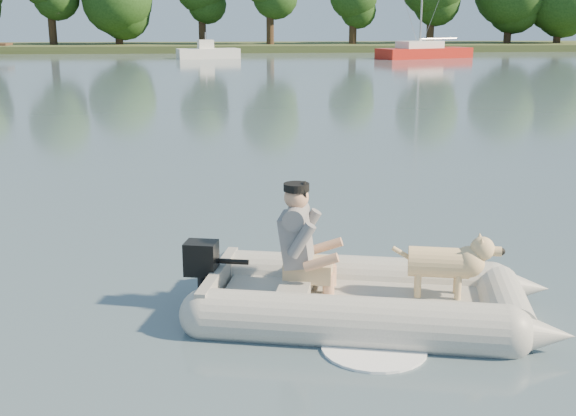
{
  "coord_description": "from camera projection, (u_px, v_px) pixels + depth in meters",
  "views": [
    {
      "loc": [
        -0.7,
        -6.61,
        2.94
      ],
      "look_at": [
        0.05,
        1.63,
        0.75
      ],
      "focal_mm": 45.0,
      "sensor_mm": 36.0,
      "label": 1
    }
  ],
  "objects": [
    {
      "name": "outboard_motor",
      "position": [
        202.0,
        278.0,
        7.49
      ],
      "size": [
        0.49,
        0.39,
        0.82
      ],
      "primitive_type": null,
      "rotation": [
        0.0,
        0.0,
        -0.23
      ],
      "color": "black",
      "rests_on": "dinghy"
    },
    {
      "name": "water",
      "position": [
        298.0,
        323.0,
        7.17
      ],
      "size": [
        160.0,
        160.0,
        0.0
      ],
      "primitive_type": "plane",
      "color": "slate",
      "rests_on": "ground"
    },
    {
      "name": "dinghy",
      "position": [
        370.0,
        258.0,
        7.17
      ],
      "size": [
        5.63,
        4.64,
        1.44
      ],
      "primitive_type": null,
      "rotation": [
        0.0,
        0.0,
        -0.23
      ],
      "color": "#9C9C97",
      "rests_on": "water"
    },
    {
      "name": "shore_bank",
      "position": [
        229.0,
        48.0,
        66.81
      ],
      "size": [
        160.0,
        12.0,
        0.7
      ],
      "primitive_type": "cube",
      "color": "#47512D",
      "rests_on": "water"
    },
    {
      "name": "motorboat",
      "position": [
        208.0,
        46.0,
        53.26
      ],
      "size": [
        4.98,
        2.8,
        1.99
      ],
      "primitive_type": null,
      "rotation": [
        0.0,
        0.0,
        0.22
      ],
      "color": "white",
      "rests_on": "water"
    },
    {
      "name": "man",
      "position": [
        298.0,
        236.0,
        7.28
      ],
      "size": [
        0.89,
        0.81,
        1.12
      ],
      "primitive_type": null,
      "rotation": [
        0.0,
        0.0,
        -0.23
      ],
      "color": "slate",
      "rests_on": "dinghy"
    },
    {
      "name": "dog",
      "position": [
        438.0,
        267.0,
        7.15
      ],
      "size": [
        1.02,
        0.56,
        0.65
      ],
      "primitive_type": null,
      "rotation": [
        0.0,
        0.0,
        -0.23
      ],
      "color": "tan",
      "rests_on": "dinghy"
    },
    {
      "name": "sailboat",
      "position": [
        424.0,
        52.0,
        53.76
      ],
      "size": [
        7.76,
        4.98,
        10.28
      ],
      "rotation": [
        0.0,
        0.0,
        0.4
      ],
      "color": "#AF1D14",
      "rests_on": "water"
    }
  ]
}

